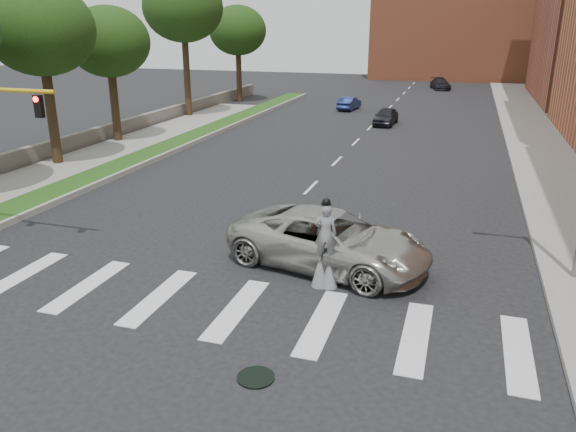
{
  "coord_description": "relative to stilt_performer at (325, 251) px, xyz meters",
  "views": [
    {
      "loc": [
        7.11,
        -12.53,
        7.97
      ],
      "look_at": [
        1.69,
        4.73,
        1.7
      ],
      "focal_mm": 35.0,
      "sensor_mm": 36.0,
      "label": 1
    }
  ],
  "objects": [
    {
      "name": "ground_plane",
      "position": [
        -3.37,
        -3.23,
        -1.21
      ],
      "size": [
        160.0,
        160.0,
        0.0
      ],
      "primitive_type": "plane",
      "color": "black",
      "rests_on": "ground"
    },
    {
      "name": "sidewalk_right",
      "position": [
        9.13,
        21.77,
        -1.12
      ],
      "size": [
        5.0,
        90.0,
        0.18
      ],
      "primitive_type": "cube",
      "color": "gray",
      "rests_on": "ground"
    },
    {
      "name": "grass_median",
      "position": [
        -14.87,
        16.77,
        -1.08
      ],
      "size": [
        2.0,
        60.0,
        0.25
      ],
      "primitive_type": "cube",
      "color": "#1C4313",
      "rests_on": "ground"
    },
    {
      "name": "manhole",
      "position": [
        -0.37,
        -5.23,
        -1.19
      ],
      "size": [
        0.9,
        0.9,
        0.04
      ],
      "primitive_type": "cylinder",
      "color": "black",
      "rests_on": "ground"
    },
    {
      "name": "tree_3",
      "position": [
        -19.2,
        17.66,
        5.48
      ],
      "size": [
        5.44,
        5.44,
        9.05
      ],
      "color": "black",
      "rests_on": "ground"
    },
    {
      "name": "tree_5",
      "position": [
        -19.12,
        39.95,
        5.92
      ],
      "size": [
        5.82,
        5.82,
        9.65
      ],
      "color": "black",
      "rests_on": "ground"
    },
    {
      "name": "suv_crossing",
      "position": [
        -0.23,
        1.57,
        -0.25
      ],
      "size": [
        7.45,
        4.65,
        1.92
      ],
      "primitive_type": "imported",
      "rotation": [
        0.0,
        0.0,
        1.35
      ],
      "color": "#B4B1AA",
      "rests_on": "ground"
    },
    {
      "name": "car_mid",
      "position": [
        -6.9,
        37.68,
        -0.59
      ],
      "size": [
        1.72,
        3.89,
        1.24
      ],
      "primitive_type": "imported",
      "rotation": [
        0.0,
        0.0,
        3.03
      ],
      "color": "navy",
      "rests_on": "ground"
    },
    {
      "name": "median_curb",
      "position": [
        -13.82,
        16.77,
        -1.07
      ],
      "size": [
        0.2,
        60.0,
        0.28
      ],
      "primitive_type": "cube",
      "color": "#999893",
      "rests_on": "ground"
    },
    {
      "name": "building_backdrop",
      "position": [
        2.63,
        74.77,
        7.79
      ],
      "size": [
        26.0,
        14.0,
        18.0
      ],
      "primitive_type": "cube",
      "color": "#C7623E",
      "rests_on": "ground"
    },
    {
      "name": "tree_4",
      "position": [
        -19.55,
        29.15,
        7.88
      ],
      "size": [
        6.71,
        6.71,
        11.99
      ],
      "color": "black",
      "rests_on": "ground"
    },
    {
      "name": "car_far",
      "position": [
        0.47,
        58.19,
        -0.54
      ],
      "size": [
        3.02,
        4.94,
        1.34
      ],
      "primitive_type": "imported",
      "rotation": [
        0.0,
        0.0,
        0.26
      ],
      "color": "black",
      "rests_on": "ground"
    },
    {
      "name": "stone_wall",
      "position": [
        -20.37,
        18.77,
        -0.66
      ],
      "size": [
        0.5,
        56.0,
        1.1
      ],
      "primitive_type": "cube",
      "color": "#615B53",
      "rests_on": "ground"
    },
    {
      "name": "stilt_performer",
      "position": [
        0.0,
        0.0,
        0.0
      ],
      "size": [
        0.84,
        0.56,
        2.94
      ],
      "rotation": [
        0.0,
        0.0,
        3.26
      ],
      "color": "black",
      "rests_on": "ground"
    },
    {
      "name": "car_near",
      "position": [
        -2.39,
        30.43,
        -0.53
      ],
      "size": [
        1.83,
        4.08,
        1.36
      ],
      "primitive_type": "imported",
      "rotation": [
        0.0,
        0.0,
        -0.06
      ],
      "color": "black",
      "rests_on": "ground"
    },
    {
      "name": "tree_2",
      "position": [
        -18.76,
        10.84,
        6.34
      ],
      "size": [
        5.89,
        5.89,
        10.11
      ],
      "color": "black",
      "rests_on": "ground"
    },
    {
      "name": "sidewalk_left",
      "position": [
        -17.87,
        6.77,
        -1.12
      ],
      "size": [
        4.0,
        60.0,
        0.18
      ],
      "primitive_type": "cube",
      "color": "gray",
      "rests_on": "ground"
    }
  ]
}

